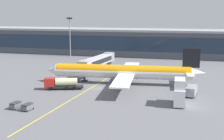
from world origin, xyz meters
The scene contains 11 objects.
ground_plane centered at (0.00, 0.00, 0.00)m, with size 700.00×700.00×0.00m, color slate.
apron_lead_in_line centered at (-2.03, 2.00, 0.00)m, with size 0.30×80.00×0.01m, color yellow.
terminal_building centered at (-5.00, 69.53, 6.59)m, with size 221.12×18.97×13.14m.
main_airliner centered at (5.54, 6.86, 3.78)m, with size 48.21×38.63×11.18m.
jet_bridge centered at (-5.81, 18.58, 4.81)m, with size 6.21×24.63×6.49m.
fuel_tanker centered at (-9.75, -4.11, 1.75)m, with size 11.02×5.96×3.25m.
catering_lift centered at (23.01, -10.88, 3.07)m, with size 2.86×6.92×6.30m.
lavatory_truck centered at (25.68, -1.62, 1.42)m, with size 3.00×6.04×2.50m.
baggage_cart_0 centered at (-12.33, -23.16, 0.78)m, with size 1.91×2.82×1.48m.
baggage_cart_1 centered at (-9.15, -23.55, 0.78)m, with size 1.91×2.82×1.48m.
apron_light_mast_0 centered at (-32.52, 57.57, 11.35)m, with size 2.80×0.50×18.91m.
Camera 1 is at (25.72, -81.93, 21.32)m, focal length 49.50 mm.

